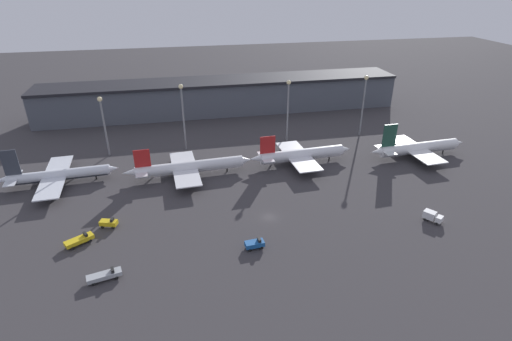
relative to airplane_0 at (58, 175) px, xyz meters
name	(u,v)px	position (x,y,z in m)	size (l,w,h in m)	color
ground	(269,217)	(64.48, -34.79, -3.12)	(600.00, 600.00, 0.00)	#383538
terminal_building	(223,96)	(64.48, 64.53, 5.16)	(175.95, 21.48, 16.44)	#4C515B
airplane_0	(58,175)	(0.00, 0.00, 0.00)	(38.89, 32.61, 13.67)	silver
airplane_1	(189,167)	(43.38, -3.61, 0.27)	(44.79, 28.35, 11.67)	silver
airplane_2	(301,155)	(84.54, -1.98, 0.43)	(39.84, 27.61, 12.16)	silver
airplane_3	(418,148)	(130.29, -5.29, 0.44)	(40.73, 27.80, 14.39)	white
service_vehicle_0	(105,275)	(20.98, -52.46, -1.90)	(8.11, 4.05, 2.58)	#9EA3A8
service_vehicle_1	(255,244)	(57.50, -48.08, -1.81)	(5.15, 2.84, 2.78)	#195199
service_vehicle_2	(79,240)	(12.81, -36.85, -1.89)	(7.51, 5.90, 2.61)	gold
service_vehicle_3	(109,223)	(19.46, -30.28, -1.80)	(5.15, 3.43, 2.81)	gold
service_vehicle_4	(432,216)	(109.71, -46.37, -1.49)	(4.96, 5.60, 2.88)	white
lamp_post_0	(103,119)	(13.99, 20.45, 11.89)	(1.80, 1.80, 23.39)	slate
lamp_post_1	(183,109)	(43.47, 20.45, 13.57)	(1.80, 1.80, 26.43)	slate
lamp_post_2	(288,103)	(85.55, 20.45, 13.22)	(1.80, 1.80, 25.80)	slate
lamp_post_3	(364,98)	(118.63, 20.45, 13.36)	(1.80, 1.80, 26.05)	slate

